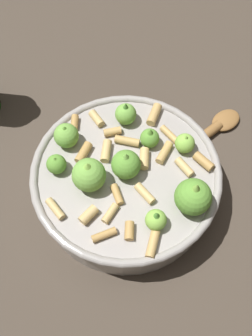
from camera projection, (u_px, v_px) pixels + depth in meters
ground_plane at (126, 192)px, 0.55m from camera, size 2.40×2.40×0.00m
cooking_pan at (126, 179)px, 0.52m from camera, size 0.26×0.26×0.12m
wooden_spoon at (190, 147)px, 0.58m from camera, size 0.09×0.24×0.02m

